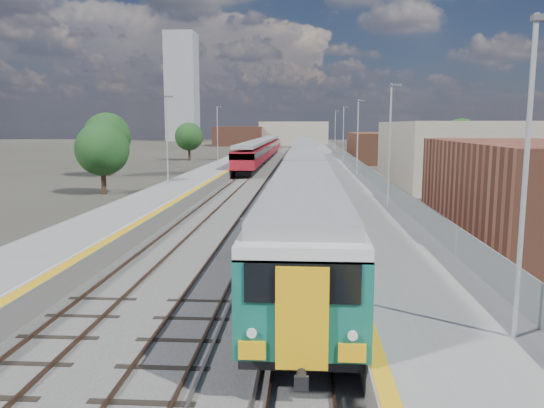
# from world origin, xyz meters

# --- Properties ---
(ground) EXTENTS (320.00, 320.00, 0.00)m
(ground) POSITION_xyz_m (0.00, 50.00, 0.00)
(ground) COLOR #47443A
(ground) RESTS_ON ground
(ballast_bed) EXTENTS (10.50, 155.00, 0.06)m
(ballast_bed) POSITION_xyz_m (-2.25, 52.50, 0.03)
(ballast_bed) COLOR #565451
(ballast_bed) RESTS_ON ground
(tracks) EXTENTS (8.96, 160.00, 0.17)m
(tracks) POSITION_xyz_m (-1.65, 54.18, 0.11)
(tracks) COLOR #4C3323
(tracks) RESTS_ON ground
(platform_right) EXTENTS (4.70, 155.00, 8.52)m
(platform_right) POSITION_xyz_m (5.28, 52.49, 0.54)
(platform_right) COLOR slate
(platform_right) RESTS_ON ground
(platform_left) EXTENTS (4.30, 155.00, 8.52)m
(platform_left) POSITION_xyz_m (-9.05, 52.49, 0.52)
(platform_left) COLOR slate
(platform_left) RESTS_ON ground
(buildings) EXTENTS (72.00, 185.50, 40.00)m
(buildings) POSITION_xyz_m (-18.12, 138.60, 10.70)
(buildings) COLOR brown
(buildings) RESTS_ON ground
(green_train) EXTENTS (3.01, 83.58, 3.31)m
(green_train) POSITION_xyz_m (1.50, 41.79, 2.33)
(green_train) COLOR black
(green_train) RESTS_ON ground
(red_train) EXTENTS (2.89, 58.56, 3.65)m
(red_train) POSITION_xyz_m (-5.50, 77.01, 2.16)
(red_train) COLOR black
(red_train) RESTS_ON ground
(tree_a) EXTENTS (4.66, 4.66, 6.32)m
(tree_a) POSITION_xyz_m (-16.21, 34.91, 3.98)
(tree_a) COLOR #382619
(tree_a) RESTS_ON ground
(tree_b) EXTENTS (5.55, 5.55, 7.52)m
(tree_b) POSITION_xyz_m (-21.90, 51.17, 4.73)
(tree_b) COLOR #382619
(tree_b) RESTS_ON ground
(tree_c) EXTENTS (4.78, 4.78, 6.48)m
(tree_c) POSITION_xyz_m (-18.49, 79.99, 4.08)
(tree_c) COLOR #382619
(tree_c) RESTS_ON ground
(tree_d) EXTENTS (5.15, 5.15, 6.98)m
(tree_d) POSITION_xyz_m (22.79, 64.20, 4.39)
(tree_d) COLOR #382619
(tree_d) RESTS_ON ground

